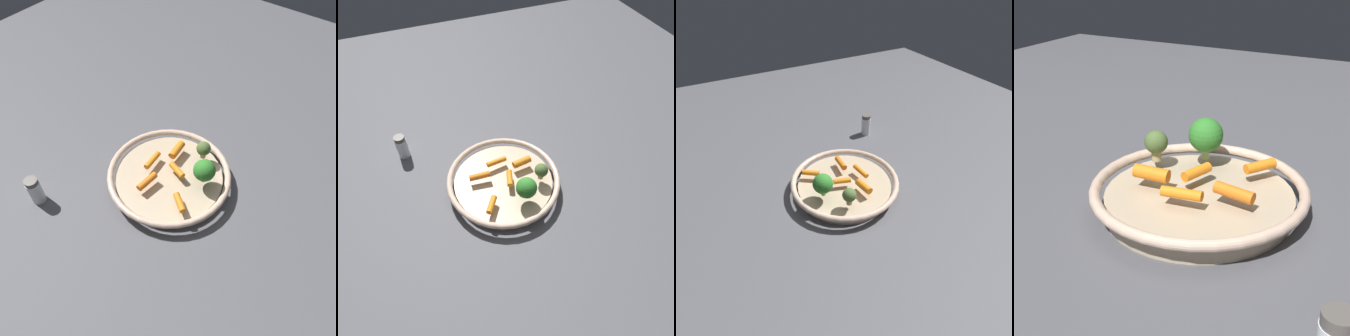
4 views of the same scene
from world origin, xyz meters
The scene contains 9 objects.
ground_plane centered at (0.00, 0.00, 0.00)m, with size 2.14×2.14×0.00m, color #4C4C51.
serving_bowl centered at (0.00, 0.00, 0.02)m, with size 0.31×0.31×0.04m.
baby_carrot_back centered at (0.02, 0.06, 0.05)m, with size 0.02×0.02×0.06m, color orange.
baby_carrot_right centered at (0.05, 0.00, 0.05)m, with size 0.01×0.01×0.06m, color orange.
baby_carrot_center centered at (0.02, -0.06, 0.05)m, with size 0.02×0.02×0.05m, color orange.
baby_carrot_left centered at (-0.02, -0.01, 0.05)m, with size 0.02×0.02×0.05m, color orange.
baby_carrot_near_rim centered at (-0.08, 0.06, 0.05)m, with size 0.02×0.02×0.05m, color orange.
broccoli_floret_mid centered at (-0.04, -0.09, 0.07)m, with size 0.04×0.04×0.05m.
broccoli_floret_edge centered at (-0.08, -0.03, 0.08)m, with size 0.05×0.05×0.07m.
Camera 4 is at (0.57, 0.27, 0.36)m, focal length 53.34 mm.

